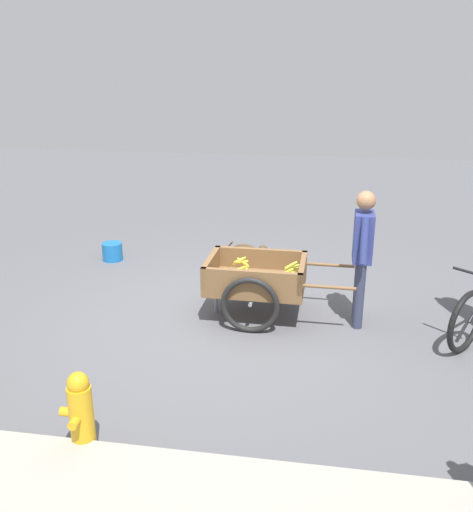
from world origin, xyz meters
TOP-DOWN VIEW (x-y plane):
  - ground_plane at (0.00, 0.00)m, footprint 24.00×24.00m
  - fruit_cart at (-0.36, -0.16)m, footprint 1.66×0.95m
  - vendor_person at (-1.50, -0.14)m, footprint 0.21×0.60m
  - dog at (-0.06, -1.64)m, footprint 0.63×0.35m
  - fire_hydrant at (0.62, 2.39)m, footprint 0.25×0.25m
  - plastic_bucket at (1.99, -1.71)m, footprint 0.30×0.30m

SIDE VIEW (x-z plane):
  - ground_plane at x=0.00m, z-range 0.00..0.00m
  - plastic_bucket at x=1.99m, z-range 0.00..0.26m
  - dog at x=-0.06m, z-range 0.07..0.47m
  - fire_hydrant at x=0.62m, z-range 0.00..0.67m
  - fruit_cart at x=-0.36m, z-range 0.07..0.80m
  - vendor_person at x=-1.50m, z-range 0.14..1.65m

